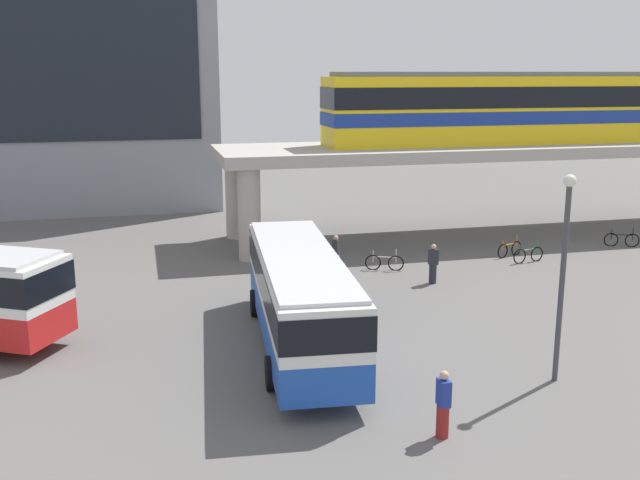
# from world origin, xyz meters

# --- Properties ---
(ground_plane) EXTENTS (120.00, 120.00, 0.00)m
(ground_plane) POSITION_xyz_m (0.00, 10.00, 0.00)
(ground_plane) COLOR #605E5B
(station_building) EXTENTS (24.94, 11.39, 17.66)m
(station_building) POSITION_xyz_m (-12.51, 31.22, 8.83)
(station_building) COLOR gray
(station_building) RESTS_ON ground_plane
(elevated_platform) EXTENTS (31.90, 6.67, 5.08)m
(elevated_platform) POSITION_xyz_m (14.55, 15.31, 4.41)
(elevated_platform) COLOR #ADA89E
(elevated_platform) RESTS_ON ground_plane
(train) EXTENTS (22.68, 2.96, 3.84)m
(train) POSITION_xyz_m (15.63, 15.31, 7.05)
(train) COLOR yellow
(train) RESTS_ON elevated_platform
(bus_main) EXTENTS (3.46, 11.21, 3.22)m
(bus_main) POSITION_xyz_m (-0.34, 0.84, 1.99)
(bus_main) COLOR #1E4CB2
(bus_main) RESTS_ON ground_plane
(bicycle_orange) EXTENTS (1.67, 0.77, 1.04)m
(bicycle_orange) POSITION_xyz_m (12.35, 10.30, 0.36)
(bicycle_orange) COLOR black
(bicycle_orange) RESTS_ON ground_plane
(bicycle_green) EXTENTS (1.77, 0.41, 1.04)m
(bicycle_green) POSITION_xyz_m (12.68, 9.07, 0.36)
(bicycle_green) COLOR black
(bicycle_green) RESTS_ON ground_plane
(bicycle_black) EXTENTS (1.67, 0.75, 1.04)m
(bicycle_black) POSITION_xyz_m (19.06, 10.81, 0.36)
(bicycle_black) COLOR black
(bicycle_black) RESTS_ON ground_plane
(bicycle_silver) EXTENTS (1.69, 0.70, 1.04)m
(bicycle_silver) POSITION_xyz_m (5.51, 9.37, 0.36)
(bicycle_silver) COLOR black
(bicycle_silver) RESTS_ON ground_plane
(pedestrian_waiting_near_stop) EXTENTS (0.32, 0.40, 1.77)m
(pedestrian_waiting_near_stop) POSITION_xyz_m (1.82, -5.94, 0.84)
(pedestrian_waiting_near_stop) COLOR maroon
(pedestrian_waiting_near_stop) RESTS_ON ground_plane
(pedestrian_walking_across) EXTENTS (0.43, 0.48, 1.76)m
(pedestrian_walking_across) POSITION_xyz_m (3.21, 9.43, 0.83)
(pedestrian_walking_across) COLOR gray
(pedestrian_walking_across) RESTS_ON ground_plane
(pedestrian_by_bike_rack) EXTENTS (0.42, 0.32, 1.73)m
(pedestrian_by_bike_rack) POSITION_xyz_m (6.85, 6.86, 0.81)
(pedestrian_by_bike_rack) COLOR #26262D
(pedestrian_by_bike_rack) RESTS_ON ground_plane
(lamp_post) EXTENTS (0.36, 0.36, 6.15)m
(lamp_post) POSITION_xyz_m (6.44, -3.52, 3.64)
(lamp_post) COLOR #3F3F44
(lamp_post) RESTS_ON ground_plane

